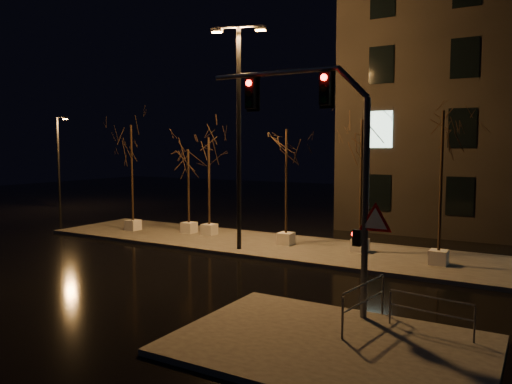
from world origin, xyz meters
The scene contains 14 objects.
ground centered at (0.00, 0.00, 0.00)m, with size 90.00×90.00×0.00m, color black.
median centered at (0.00, 6.00, 0.07)m, with size 22.00×5.00×0.15m, color #413E3A.
sidewalk_corner centered at (7.50, -3.50, 0.07)m, with size 7.00×5.00×0.15m, color #413E3A.
tree_0 centered at (-7.40, 5.63, 4.51)m, with size 1.80×1.80×5.74m.
tree_1 centered at (-4.31, 6.49, 3.52)m, with size 1.80×1.80×4.43m.
tree_2 centered at (-3.05, 6.54, 3.98)m, with size 1.80×1.80×5.05m.
tree_3 centered at (1.46, 6.21, 4.22)m, with size 1.80×1.80×5.37m.
tree_4 centered at (4.89, 6.39, 4.49)m, with size 1.80×1.80×5.71m.
tree_5 centered at (8.21, 5.63, 4.65)m, with size 1.80×1.80×5.93m.
traffic_signal_mast centered at (6.56, -1.51, 4.44)m, with size 5.35×0.22×6.53m.
streetlight_main centered at (0.13, 4.33, 5.64)m, with size 2.32×1.02×9.51m.
streetlight_far centered at (-20.52, 11.42, 3.78)m, with size 1.35×0.32×6.88m.
guard_rail_a centered at (9.34, -1.76, 0.73)m, with size 2.04×0.33×0.89m.
guard_rail_b centered at (7.82, -2.08, 0.84)m, with size 0.36×2.25×1.08m.
Camera 1 is at (11.58, -13.84, 4.56)m, focal length 35.00 mm.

